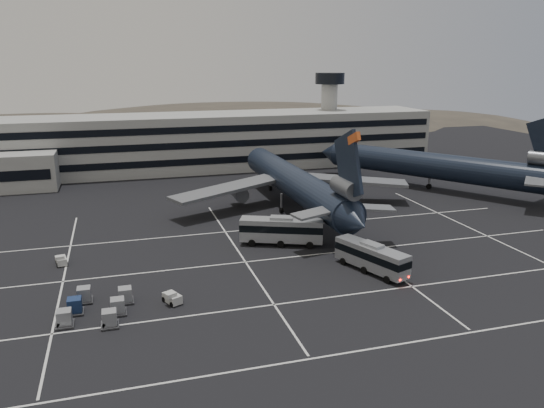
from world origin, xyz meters
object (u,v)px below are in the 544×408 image
at_px(trijet_main, 295,183).
at_px(bus_near, 371,256).
at_px(tug_a, 61,260).
at_px(uld_cluster, 96,306).
at_px(bus_far, 282,229).

distance_m(trijet_main, bus_near, 31.74).
xyz_separation_m(tug_a, uld_cluster, (4.99, -16.63, 0.22)).
xyz_separation_m(bus_near, uld_cluster, (-34.91, -2.36, -1.31)).
relative_size(trijet_main, bus_far, 4.51).
height_order(bus_far, uld_cluster, bus_far).
bearing_deg(tug_a, bus_far, -12.33).
bearing_deg(bus_near, bus_far, 100.52).
bearing_deg(uld_cluster, trijet_main, 44.15).
bearing_deg(bus_near, uld_cluster, 163.24).
bearing_deg(uld_cluster, bus_near, 3.87).
relative_size(bus_far, uld_cluster, 1.33).
xyz_separation_m(trijet_main, tug_a, (-39.97, -17.33, -4.59)).
distance_m(tug_a, uld_cluster, 17.36).
distance_m(trijet_main, uld_cluster, 48.95).
bearing_deg(bus_far, trijet_main, -2.04).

